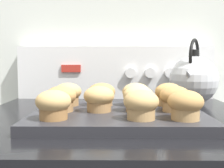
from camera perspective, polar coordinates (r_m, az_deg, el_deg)
The scene contains 15 objects.
wall_back at distance 1.12m, azimuth 0.52°, elevation 11.87°, with size 8.00×0.05×2.40m.
control_panel at distance 1.06m, azimuth 0.60°, elevation 2.38°, with size 0.72×0.07×0.19m.
muffin_pan at distance 0.67m, azimuth 0.98°, elevation -6.51°, with size 0.40×0.31×0.02m.
muffin_r0_c0 at distance 0.59m, azimuth -12.17°, elevation -4.06°, with size 0.07×0.07×0.06m.
muffin_r0_c2 at distance 0.58m, azimuth 5.58°, elevation -4.15°, with size 0.07×0.07×0.06m.
muffin_r0_c3 at distance 0.59m, azimuth 14.36°, elevation -4.09°, with size 0.07×0.07×0.06m.
muffin_r1_c0 at distance 0.68m, azimuth -10.65°, elevation -2.90°, with size 0.07×0.07×0.06m.
muffin_r1_c1 at distance 0.66m, azimuth -2.97°, elevation -2.96°, with size 0.07×0.07×0.06m.
muffin_r1_c2 at distance 0.67m, azimuth 5.06°, elevation -2.92°, with size 0.07×0.07×0.06m.
muffin_r1_c3 at distance 0.68m, azimuth 12.37°, elevation -2.88°, with size 0.07×0.07×0.06m.
muffin_r2_c0 at distance 0.76m, azimuth -9.24°, elevation -2.01°, with size 0.07×0.07×0.06m.
muffin_r2_c1 at distance 0.75m, azimuth -2.40°, elevation -2.04°, with size 0.07×0.07×0.06m.
muffin_r2_c2 at distance 0.75m, azimuth 4.60°, elevation -2.05°, with size 0.07×0.07×0.06m.
muffin_r2_c3 at distance 0.76m, azimuth 11.17°, elevation -2.03°, with size 0.07×0.07×0.06m.
tea_kettle at distance 0.95m, azimuth 16.06°, elevation 0.97°, with size 0.16×0.18×0.21m.
Camera 1 is at (0.00, -0.37, 1.06)m, focal length 45.00 mm.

